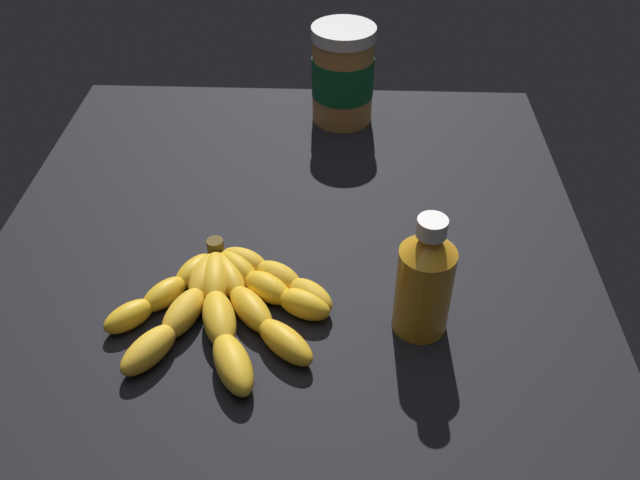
{
  "coord_description": "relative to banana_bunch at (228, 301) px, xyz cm",
  "views": [
    {
      "loc": [
        -61.46,
        -6.29,
        54.71
      ],
      "look_at": [
        -1.35,
        -3.93,
        3.81
      ],
      "focal_mm": 37.75,
      "sensor_mm": 36.0,
      "label": 1
    }
  ],
  "objects": [
    {
      "name": "peanut_butter_jar",
      "position": [
        43.12,
        -11.95,
        5.94
      ],
      "size": [
        9.67,
        9.67,
        15.15
      ],
      "color": "#BF8442",
      "rests_on": "ground_plane"
    },
    {
      "name": "honey_bottle",
      "position": [
        -1.23,
        -21.03,
        5.09
      ],
      "size": [
        5.95,
        5.95,
        14.72
      ],
      "color": "orange",
      "rests_on": "ground_plane"
    },
    {
      "name": "ground_plane",
      "position": [
        9.57,
        -5.9,
        -3.1
      ],
      "size": [
        86.41,
        74.49,
        3.01
      ],
      "primitive_type": "cube",
      "color": "black"
    },
    {
      "name": "banana_bunch",
      "position": [
        0.0,
        0.0,
        0.0
      ],
      "size": [
        22.66,
        25.95,
        3.49
      ],
      "color": "gold",
      "rests_on": "ground_plane"
    }
  ]
}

